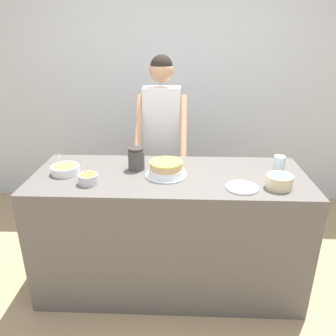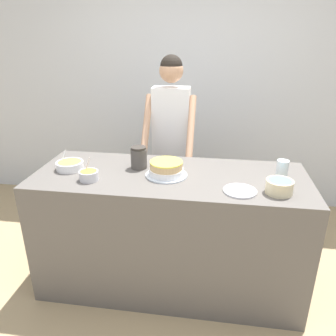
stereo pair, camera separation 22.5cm
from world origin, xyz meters
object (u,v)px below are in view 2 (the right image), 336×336
(frosting_bowl_olive, at_px, (70,165))
(stoneware_jar, at_px, (139,158))
(cake, at_px, (166,169))
(ceramic_plate, at_px, (240,191))
(frosting_bowl_blue, at_px, (279,186))
(drinking_glass, at_px, (282,171))
(person_baker, at_px, (171,129))
(frosting_bowl_orange, at_px, (89,175))

(frosting_bowl_olive, xyz_separation_m, stoneware_jar, (0.49, 0.10, 0.05))
(cake, distance_m, ceramic_plate, 0.53)
(frosting_bowl_blue, distance_m, ceramic_plate, 0.24)
(drinking_glass, height_order, ceramic_plate, drinking_glass)
(frosting_bowl_blue, xyz_separation_m, drinking_glass, (0.04, 0.18, 0.03))
(person_baker, xyz_separation_m, frosting_bowl_orange, (-0.44, -0.89, -0.10))
(frosting_bowl_orange, height_order, frosting_bowl_blue, frosting_bowl_orange)
(person_baker, height_order, drinking_glass, person_baker)
(person_baker, height_order, cake, person_baker)
(cake, relative_size, frosting_bowl_olive, 1.51)
(person_baker, distance_m, ceramic_plate, 1.09)
(frosting_bowl_blue, bearing_deg, frosting_bowl_orange, 179.33)
(frosting_bowl_olive, xyz_separation_m, ceramic_plate, (1.21, -0.19, -0.03))
(frosting_bowl_blue, bearing_deg, ceramic_plate, -175.74)
(frosting_bowl_orange, distance_m, drinking_glass, 1.29)
(drinking_glass, xyz_separation_m, ceramic_plate, (-0.28, -0.20, -0.07))
(stoneware_jar, bearing_deg, frosting_bowl_orange, -137.05)
(cake, height_order, frosting_bowl_blue, cake)
(person_baker, relative_size, stoneware_jar, 10.43)
(cake, height_order, ceramic_plate, cake)
(cake, xyz_separation_m, frosting_bowl_blue, (0.73, -0.17, -0.00))
(cake, bearing_deg, frosting_bowl_blue, -12.72)
(stoneware_jar, bearing_deg, drinking_glass, -5.70)
(person_baker, relative_size, frosting_bowl_orange, 11.72)
(frosting_bowl_blue, height_order, ceramic_plate, frosting_bowl_blue)
(drinking_glass, bearing_deg, frosting_bowl_blue, -102.91)
(cake, bearing_deg, ceramic_plate, -20.27)
(person_baker, distance_m, frosting_bowl_orange, 0.99)
(frosting_bowl_orange, distance_m, stoneware_jar, 0.39)
(cake, relative_size, stoneware_jar, 1.80)
(frosting_bowl_blue, bearing_deg, drinking_glass, 77.09)
(frosting_bowl_olive, height_order, stoneware_jar, stoneware_jar)
(cake, distance_m, stoneware_jar, 0.25)
(frosting_bowl_olive, relative_size, ceramic_plate, 0.92)
(drinking_glass, bearing_deg, cake, -178.89)
(person_baker, xyz_separation_m, frosting_bowl_olive, (-0.64, -0.72, -0.10))
(person_baker, relative_size, frosting_bowl_blue, 10.13)
(person_baker, bearing_deg, cake, -84.46)
(frosting_bowl_blue, xyz_separation_m, stoneware_jar, (-0.95, 0.28, 0.03))
(frosting_bowl_olive, height_order, ceramic_plate, frosting_bowl_olive)
(frosting_bowl_orange, relative_size, drinking_glass, 0.96)
(frosting_bowl_orange, bearing_deg, drinking_glass, 7.38)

